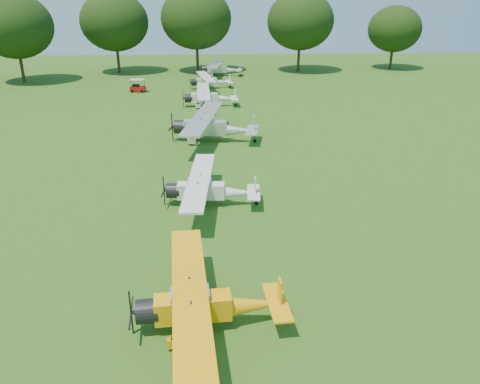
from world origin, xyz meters
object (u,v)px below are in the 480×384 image
object	(u,v)px
aircraft_2	(205,303)
aircraft_7	(220,68)
aircraft_6	(210,81)
golf_cart	(138,88)
aircraft_5	(208,96)
aircraft_3	(208,188)
aircraft_4	(212,126)

from	to	relation	value
aircraft_2	aircraft_7	bearing A→B (deg)	83.84
aircraft_6	golf_cart	xyz separation A→B (m)	(-9.33, -1.76, -0.51)
aircraft_2	aircraft_5	xyz separation A→B (m)	(0.03, 38.02, 0.04)
aircraft_2	aircraft_6	bearing A→B (deg)	85.35
aircraft_3	aircraft_4	size ratio (longest dim) A/B	0.77
aircraft_3	aircraft_7	distance (m)	47.95
aircraft_6	aircraft_7	distance (m)	10.55
aircraft_3	aircraft_5	world-z (taller)	aircraft_5
aircraft_2	aircraft_5	world-z (taller)	aircraft_5
aircraft_5	aircraft_7	xyz separation A→B (m)	(1.71, 21.18, 0.03)
aircraft_3	aircraft_5	bearing A→B (deg)	94.15
aircraft_4	aircraft_5	bearing A→B (deg)	100.88
aircraft_2	golf_cart	distance (m)	47.90
aircraft_7	golf_cart	bearing A→B (deg)	-124.12
aircraft_6	aircraft_5	bearing A→B (deg)	-100.42
aircraft_2	aircraft_3	world-z (taller)	aircraft_2
aircraft_4	aircraft_7	xyz separation A→B (m)	(1.41, 34.69, -0.21)
aircraft_3	aircraft_7	size ratio (longest dim) A/B	0.91
golf_cart	aircraft_4	bearing A→B (deg)	-58.24
aircraft_5	golf_cart	distance (m)	12.89
aircraft_5	golf_cart	xyz separation A→B (m)	(-9.22, 8.99, -0.61)
aircraft_4	aircraft_5	xyz separation A→B (m)	(-0.30, 13.51, -0.24)
aircraft_7	golf_cart	size ratio (longest dim) A/B	5.03
aircraft_5	aircraft_6	world-z (taller)	aircraft_5
aircraft_2	aircraft_3	distance (m)	11.28
aircraft_4	golf_cart	world-z (taller)	aircraft_4
aircraft_3	aircraft_6	xyz separation A→B (m)	(0.06, 37.49, -0.02)
aircraft_2	aircraft_3	xyz separation A→B (m)	(0.09, 11.28, -0.03)
aircraft_7	aircraft_4	bearing A→B (deg)	-84.57
aircraft_5	aircraft_2	bearing A→B (deg)	-91.74
aircraft_4	golf_cart	size ratio (longest dim) A/B	5.93
aircraft_2	golf_cart	xyz separation A→B (m)	(-9.18, 47.01, -0.57)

